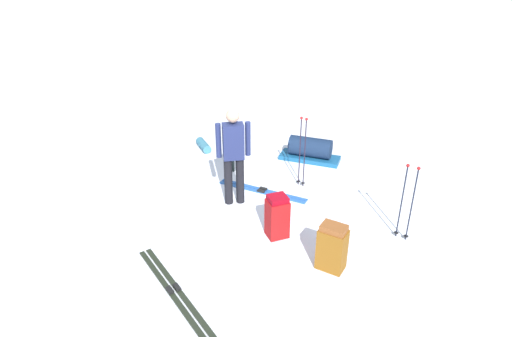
{
  "coord_description": "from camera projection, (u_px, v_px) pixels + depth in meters",
  "views": [
    {
      "loc": [
        -5.12,
        3.94,
        3.98
      ],
      "look_at": [
        0.0,
        0.0,
        0.7
      ],
      "focal_mm": 30.82,
      "sensor_mm": 36.0,
      "label": 1
    }
  ],
  "objects": [
    {
      "name": "ground_plane",
      "position": [
        256.0,
        205.0,
        7.56
      ],
      "size": [
        80.0,
        80.0,
        0.0
      ],
      "primitive_type": "plane",
      "color": "silver"
    },
    {
      "name": "skier_standing",
      "position": [
        234.0,
        152.0,
        7.21
      ],
      "size": [
        0.36,
        0.51,
        1.7
      ],
      "color": "black",
      "rests_on": "ground_plane"
    },
    {
      "name": "ski_pair_near",
      "position": [
        262.0,
        191.0,
        7.97
      ],
      "size": [
        1.61,
        0.91,
        0.05
      ],
      "color": "#285AA8",
      "rests_on": "ground_plane"
    },
    {
      "name": "ski_pair_far",
      "position": [
        173.0,
        290.0,
        5.67
      ],
      "size": [
        1.97,
        0.28,
        0.05
      ],
      "color": "black",
      "rests_on": "ground_plane"
    },
    {
      "name": "backpack_large_dark",
      "position": [
        332.0,
        248.0,
        5.93
      ],
      "size": [
        0.44,
        0.38,
        0.69
      ],
      "color": "brown",
      "rests_on": "ground_plane"
    },
    {
      "name": "backpack_bright",
      "position": [
        277.0,
        217.0,
        6.61
      ],
      "size": [
        0.36,
        0.38,
        0.69
      ],
      "color": "#9F1315",
      "rests_on": "ground_plane"
    },
    {
      "name": "ski_poles_planted_near",
      "position": [
        408.0,
        199.0,
        6.4
      ],
      "size": [
        0.21,
        0.11,
        1.23
      ],
      "color": "black",
      "rests_on": "ground_plane"
    },
    {
      "name": "ski_poles_planted_far",
      "position": [
        302.0,
        149.0,
        7.85
      ],
      "size": [
        0.16,
        0.1,
        1.34
      ],
      "color": "black",
      "rests_on": "ground_plane"
    },
    {
      "name": "gear_sled",
      "position": [
        310.0,
        150.0,
        9.06
      ],
      "size": [
        1.28,
        1.04,
        0.49
      ],
      "color": "#185482",
      "rests_on": "ground_plane"
    },
    {
      "name": "sleeping_mat_rolled",
      "position": [
        203.0,
        145.0,
        9.6
      ],
      "size": [
        0.58,
        0.31,
        0.18
      ],
      "primitive_type": "cylinder",
      "rotation": [
        0.0,
        1.57,
        6.04
      ],
      "color": "teal",
      "rests_on": "ground_plane"
    },
    {
      "name": "thermos_bottle",
      "position": [
        233.0,
        165.0,
        8.64
      ],
      "size": [
        0.07,
        0.07,
        0.26
      ],
      "primitive_type": "cylinder",
      "color": "black",
      "rests_on": "ground_plane"
    }
  ]
}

